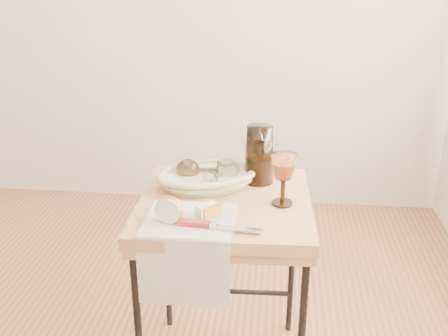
% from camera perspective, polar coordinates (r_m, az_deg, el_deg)
% --- Properties ---
extents(side_table, '(0.59, 0.59, 0.72)m').
position_cam_1_polar(side_table, '(1.91, 0.07, -13.33)').
color(side_table, brown).
rests_on(side_table, floor).
extents(tea_towel, '(0.28, 0.25, 0.01)m').
position_cam_1_polar(tea_towel, '(1.59, -3.76, -5.68)').
color(tea_towel, silver).
rests_on(tea_towel, side_table).
extents(bread_basket, '(0.38, 0.33, 0.05)m').
position_cam_1_polar(bread_basket, '(1.82, -1.76, -1.18)').
color(bread_basket, tan).
rests_on(bread_basket, side_table).
extents(goblet_lying_a, '(0.15, 0.11, 0.08)m').
position_cam_1_polar(goblet_lying_a, '(1.82, -2.57, -0.19)').
color(goblet_lying_a, brown).
rests_on(goblet_lying_a, bread_basket).
extents(goblet_lying_b, '(0.14, 0.16, 0.09)m').
position_cam_1_polar(goblet_lying_b, '(1.78, -0.38, -0.67)').
color(goblet_lying_b, white).
rests_on(goblet_lying_b, bread_basket).
extents(pitcher, '(0.15, 0.23, 0.25)m').
position_cam_1_polar(pitcher, '(1.83, 3.89, 1.52)').
color(pitcher, black).
rests_on(pitcher, side_table).
extents(wine_goblet, '(0.11, 0.11, 0.17)m').
position_cam_1_polar(wine_goblet, '(1.67, 6.52, -1.26)').
color(wine_goblet, white).
rests_on(wine_goblet, side_table).
extents(apple_half, '(0.09, 0.06, 0.08)m').
position_cam_1_polar(apple_half, '(1.57, -5.94, -4.43)').
color(apple_half, '#AF221D').
rests_on(apple_half, tea_towel).
extents(apple_wedge, '(0.07, 0.07, 0.04)m').
position_cam_1_polar(apple_wedge, '(1.59, -1.89, -4.72)').
color(apple_wedge, beige).
rests_on(apple_wedge, tea_towel).
extents(table_knife, '(0.25, 0.05, 0.02)m').
position_cam_1_polar(table_knife, '(1.53, -0.83, -6.28)').
color(table_knife, silver).
rests_on(table_knife, tea_towel).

